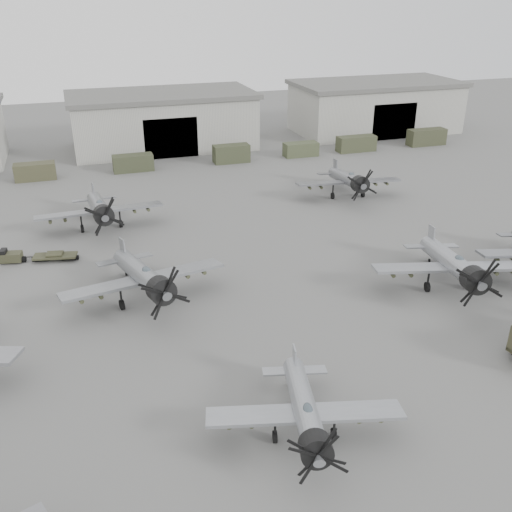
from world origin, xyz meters
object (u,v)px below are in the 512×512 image
Objects in this scene: aircraft_mid_2 at (455,265)px; aircraft_far_1 at (349,180)px; aircraft_far_0 at (100,209)px; aircraft_near_1 at (306,413)px; aircraft_mid_1 at (145,277)px; tug_trailer at (28,257)px.

aircraft_mid_2 is 1.05× the size of aircraft_far_1.
aircraft_near_1 is at bearing -79.30° from aircraft_far_0.
aircraft_mid_1 is 17.46m from aircraft_far_0.
aircraft_far_0 is (-8.54, 35.83, 0.38)m from aircraft_near_1.
aircraft_near_1 is at bearing -130.66° from aircraft_mid_2.
aircraft_far_0 is at bearing 50.87° from tug_trailer.
tug_trailer is at bearing 168.59° from aircraft_mid_2.
aircraft_far_1 is (29.58, 1.07, -0.08)m from aircraft_far_0.
aircraft_mid_1 is 1.93× the size of tug_trailer.
aircraft_far_1 is at bearing 99.78° from aircraft_mid_2.
tug_trailer is (-36.78, -6.94, -1.82)m from aircraft_far_1.
aircraft_mid_2 is at bearing -87.19° from aircraft_far_1.
aircraft_mid_1 is at bearing -177.98° from aircraft_mid_2.
aircraft_near_1 is 42.48m from aircraft_far_1.
aircraft_mid_2 reaches higher than aircraft_near_1.
aircraft_far_0 is (-27.23, 23.21, -0.04)m from aircraft_mid_2.
aircraft_near_1 is 1.60× the size of tug_trailer.
aircraft_mid_1 reaches higher than aircraft_far_0.
aircraft_far_1 is at bearing 74.65° from aircraft_near_1.
aircraft_mid_2 reaches higher than tug_trailer.
aircraft_far_0 reaches higher than tug_trailer.
aircraft_far_1 is at bearing 22.39° from tug_trailer.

